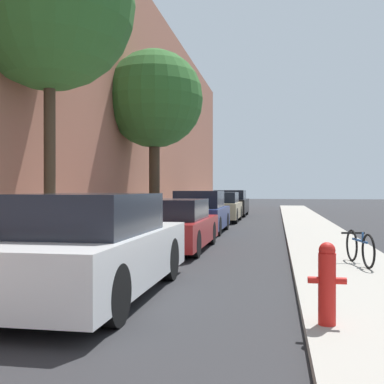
% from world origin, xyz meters
% --- Properties ---
extents(ground_plane, '(120.00, 120.00, 0.00)m').
position_xyz_m(ground_plane, '(0.00, 16.00, 0.00)').
color(ground_plane, '#28282B').
extents(sidewalk_left, '(2.00, 52.00, 0.12)m').
position_xyz_m(sidewalk_left, '(-2.90, 16.00, 0.06)').
color(sidewalk_left, '#9E998E').
rests_on(sidewalk_left, ground).
extents(sidewalk_right, '(2.00, 52.00, 0.12)m').
position_xyz_m(sidewalk_right, '(2.90, 16.00, 0.06)').
color(sidewalk_right, '#9E998E').
rests_on(sidewalk_right, ground).
extents(building_facade_left, '(0.70, 52.00, 10.00)m').
position_xyz_m(building_facade_left, '(-4.25, 16.00, 5.00)').
color(building_facade_left, '#9E604C').
rests_on(building_facade_left, ground).
extents(parked_car_white, '(1.81, 4.43, 1.45)m').
position_xyz_m(parked_car_white, '(-0.95, 6.61, 0.69)').
color(parked_car_white, black).
rests_on(parked_car_white, ground).
extents(parked_car_red, '(1.77, 4.24, 1.26)m').
position_xyz_m(parked_car_red, '(-0.94, 11.90, 0.60)').
color(parked_car_red, black).
rests_on(parked_car_red, ground).
extents(parked_car_navy, '(1.71, 3.91, 1.46)m').
position_xyz_m(parked_car_navy, '(-1.01, 16.80, 0.68)').
color(parked_car_navy, black).
rests_on(parked_car_navy, ground).
extents(parked_car_champagne, '(1.72, 3.93, 1.37)m').
position_xyz_m(parked_car_champagne, '(-0.93, 22.42, 0.66)').
color(parked_car_champagne, black).
rests_on(parked_car_champagne, ground).
extents(parked_car_black, '(1.85, 4.19, 1.46)m').
position_xyz_m(parked_car_black, '(-0.97, 27.45, 0.70)').
color(parked_car_black, black).
rests_on(parked_car_black, ground).
extents(street_tree_near, '(3.58, 3.58, 7.05)m').
position_xyz_m(street_tree_near, '(-3.06, 9.63, 5.36)').
color(street_tree_near, '#423323').
rests_on(street_tree_near, sidewalk_left).
extents(street_tree_far, '(3.56, 3.56, 6.46)m').
position_xyz_m(street_tree_far, '(-2.78, 17.24, 4.77)').
color(street_tree_far, '#423323').
rests_on(street_tree_far, sidewalk_left).
extents(fire_hydrant, '(0.39, 0.18, 0.85)m').
position_xyz_m(fire_hydrant, '(2.12, 5.34, 0.56)').
color(fire_hydrant, red).
rests_on(fire_hydrant, sidewalk_right).
extents(bicycle, '(0.44, 1.49, 0.61)m').
position_xyz_m(bicycle, '(3.12, 9.47, 0.44)').
color(bicycle, black).
rests_on(bicycle, sidewalk_right).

